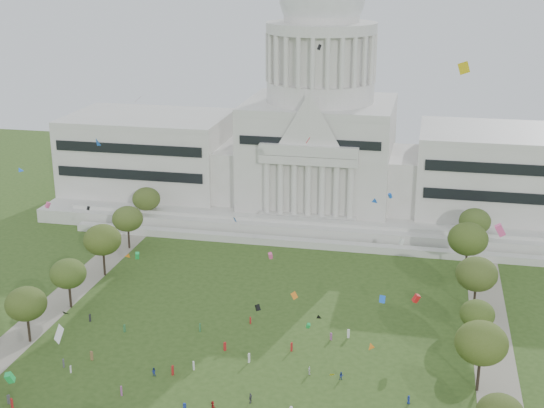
% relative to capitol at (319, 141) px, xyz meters
% --- Properties ---
extents(capitol, '(160.00, 64.50, 91.30)m').
position_rel_capitol_xyz_m(capitol, '(0.00, 0.00, 0.00)').
color(capitol, beige).
rests_on(capitol, ground).
extents(path_left, '(8.00, 160.00, 0.04)m').
position_rel_capitol_xyz_m(path_left, '(-48.00, -83.59, -22.28)').
color(path_left, gray).
rests_on(path_left, ground).
extents(path_right, '(8.00, 160.00, 0.04)m').
position_rel_capitol_xyz_m(path_right, '(48.00, -83.59, -22.28)').
color(path_right, gray).
rests_on(path_right, ground).
extents(row_tree_l_2, '(8.42, 8.42, 11.97)m').
position_rel_capitol_xyz_m(row_tree_l_2, '(-45.04, -96.29, -13.79)').
color(row_tree_l_2, black).
rests_on(row_tree_l_2, ground).
extents(row_tree_r_2, '(9.55, 9.55, 13.58)m').
position_rel_capitol_xyz_m(row_tree_r_2, '(44.17, -96.15, -12.64)').
color(row_tree_r_2, black).
rests_on(row_tree_r_2, ground).
extents(row_tree_l_3, '(8.12, 8.12, 11.55)m').
position_rel_capitol_xyz_m(row_tree_l_3, '(-44.09, -79.67, -14.09)').
color(row_tree_l_3, black).
rests_on(row_tree_l_3, ground).
extents(row_tree_r_3, '(7.01, 7.01, 9.98)m').
position_rel_capitol_xyz_m(row_tree_r_3, '(44.40, -79.10, -15.21)').
color(row_tree_r_3, black).
rests_on(row_tree_r_3, ground).
extents(row_tree_l_4, '(9.29, 9.29, 13.21)m').
position_rel_capitol_xyz_m(row_tree_l_4, '(-44.08, -61.17, -12.90)').
color(row_tree_l_4, black).
rests_on(row_tree_l_4, ground).
extents(row_tree_r_4, '(9.19, 9.19, 13.06)m').
position_rel_capitol_xyz_m(row_tree_r_4, '(44.76, -63.55, -13.01)').
color(row_tree_r_4, black).
rests_on(row_tree_r_4, ground).
extents(row_tree_l_5, '(8.33, 8.33, 11.85)m').
position_rel_capitol_xyz_m(row_tree_l_5, '(-45.22, -42.58, -13.88)').
color(row_tree_l_5, black).
rests_on(row_tree_l_5, ground).
extents(row_tree_r_5, '(9.82, 9.82, 13.96)m').
position_rel_capitol_xyz_m(row_tree_r_5, '(43.49, -43.40, -12.37)').
color(row_tree_r_5, black).
rests_on(row_tree_r_5, ground).
extents(row_tree_l_6, '(8.19, 8.19, 11.64)m').
position_rel_capitol_xyz_m(row_tree_l_6, '(-46.87, -24.45, -14.02)').
color(row_tree_l_6, black).
rests_on(row_tree_l_6, ground).
extents(row_tree_r_6, '(8.42, 8.42, 11.97)m').
position_rel_capitol_xyz_m(row_tree_r_6, '(45.96, -25.46, -13.79)').
color(row_tree_r_6, black).
rests_on(row_tree_r_6, ground).
extents(person_0, '(0.85, 0.94, 1.61)m').
position_rel_capitol_xyz_m(person_0, '(32.10, -103.17, -21.49)').
color(person_0, navy).
rests_on(person_0, ground).
extents(person_2, '(0.91, 0.70, 1.65)m').
position_rel_capitol_xyz_m(person_2, '(19.46, -97.74, -21.47)').
color(person_2, navy).
rests_on(person_2, ground).
extents(person_4, '(0.87, 1.27, 1.99)m').
position_rel_capitol_xyz_m(person_4, '(4.68, -108.79, -21.30)').
color(person_4, '#4C4C51').
rests_on(person_4, ground).
extents(person_5, '(1.45, 1.76, 1.80)m').
position_rel_capitol_xyz_m(person_5, '(-1.23, -112.38, -21.40)').
color(person_5, '#B21E1E').
rests_on(person_5, ground).
extents(person_8, '(0.88, 0.59, 1.70)m').
position_rel_capitol_xyz_m(person_8, '(-15.36, -103.69, -21.44)').
color(person_8, navy).
rests_on(person_8, ground).
extents(person_10, '(0.89, 1.14, 1.72)m').
position_rel_capitol_xyz_m(person_10, '(13.32, -97.15, -21.44)').
color(person_10, silver).
rests_on(person_10, ground).
extents(distant_crowd, '(64.48, 40.44, 1.93)m').
position_rel_capitol_xyz_m(distant_crowd, '(-12.52, -99.82, -21.41)').
color(distant_crowd, '#4C4C51').
rests_on(distant_crowd, ground).
extents(kite_swarm, '(81.87, 110.92, 59.82)m').
position_rel_capitol_xyz_m(kite_swarm, '(0.92, -104.20, -0.34)').
color(kite_swarm, blue).
rests_on(kite_swarm, ground).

